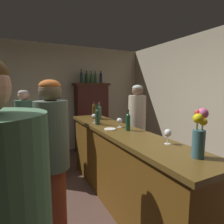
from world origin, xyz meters
TOP-DOWN VIEW (x-y plane):
  - wall_back at (0.00, 2.96)m, footprint 5.01×0.12m
  - bar_counter at (0.56, 0.38)m, footprint 0.55×2.86m
  - display_cabinet at (0.99, 2.67)m, footprint 0.89×0.40m
  - wine_bottle_malbec at (0.57, 1.40)m, footprint 0.07×0.07m
  - wine_bottle_chardonnay at (0.63, 0.30)m, footprint 0.06×0.06m
  - wine_bottle_pinot at (0.41, 0.85)m, footprint 0.08×0.08m
  - wine_bottle_rose at (0.62, 1.28)m, footprint 0.08×0.08m
  - wine_glass_front at (0.62, 0.53)m, footprint 0.08×0.08m
  - wine_glass_mid at (0.68, -0.38)m, footprint 0.07×0.07m
  - wine_glass_rear at (0.41, 0.99)m, footprint 0.08×0.08m
  - flower_arrangement at (0.64, -0.78)m, footprint 0.14×0.11m
  - cheese_plate at (0.44, 0.46)m, footprint 0.16×0.16m
  - display_bottle_left at (0.74, 2.67)m, footprint 0.07×0.07m
  - display_bottle_midleft at (0.87, 2.67)m, footprint 0.07×0.07m
  - display_bottle_center at (0.99, 2.67)m, footprint 0.07×0.07m
  - display_bottle_midright at (1.11, 2.67)m, footprint 0.07×0.07m
  - display_bottle_right at (1.25, 2.67)m, footprint 0.07×0.07m
  - patron_by_cabinet at (-0.21, 1.33)m, footprint 0.34×0.34m
  - patron_in_navy at (-0.58, 1.86)m, footprint 0.32×0.32m
  - patron_redhead at (-0.40, -0.04)m, footprint 0.30×0.30m
  - bartender at (1.20, 0.94)m, footprint 0.31×0.31m

SIDE VIEW (x-z plane):
  - bar_counter at x=0.56m, z-range 0.00..1.06m
  - patron_in_navy at x=-0.58m, z-range 0.09..1.66m
  - display_cabinet at x=0.99m, z-range 0.04..1.76m
  - bartender at x=1.20m, z-range 0.10..1.77m
  - patron_redhead at x=-0.40m, z-range 0.11..1.81m
  - patron_by_cabinet at x=-0.21m, z-range 0.10..1.83m
  - cheese_plate at x=0.44m, z-range 1.05..1.07m
  - wine_glass_front at x=0.62m, z-range 1.08..1.22m
  - wine_glass_mid at x=0.68m, z-range 1.09..1.24m
  - wine_glass_rear at x=0.41m, z-range 1.09..1.24m
  - wine_bottle_chardonnay at x=0.63m, z-range 1.04..1.32m
  - wine_bottle_rose at x=0.62m, z-range 1.03..1.35m
  - wine_bottle_pinot at x=0.41m, z-range 1.03..1.35m
  - wine_bottle_malbec at x=0.57m, z-range 1.04..1.36m
  - flower_arrangement at x=0.64m, z-range 1.06..1.47m
  - wall_back at x=0.00m, z-range 0.00..2.65m
  - display_bottle_center at x=0.99m, z-range 1.70..2.00m
  - display_bottle_midleft at x=0.87m, z-range 1.70..2.02m
  - display_bottle_midright at x=1.11m, z-range 1.70..2.02m
  - display_bottle_left at x=0.74m, z-range 1.70..2.04m
  - display_bottle_right at x=1.25m, z-range 1.71..2.03m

